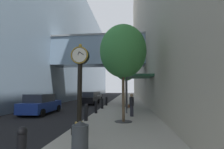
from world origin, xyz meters
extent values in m
plane|color=black|center=(0.00, 27.00, 0.00)|extent=(110.00, 110.00, 0.00)
cube|color=#9E998E|center=(2.56, 30.00, 0.07)|extent=(5.12, 80.00, 0.14)
cube|color=slate|center=(-11.84, 30.00, 12.07)|extent=(9.00, 80.00, 24.14)
cube|color=#758EA8|center=(-1.11, 20.73, 7.23)|extent=(13.06, 3.20, 3.76)
cube|color=gray|center=(-1.11, 20.73, 9.23)|extent=(13.06, 3.40, 0.24)
cube|color=#A89E89|center=(9.62, 30.00, 18.97)|extent=(9.00, 80.00, 37.94)
cube|color=black|center=(0.71, 6.35, 0.32)|extent=(0.55, 0.55, 0.35)
cylinder|color=gold|center=(0.71, 6.35, 0.58)|extent=(0.39, 0.38, 0.18)
cylinder|color=black|center=(0.71, 6.35, 2.01)|extent=(0.22, 0.22, 2.67)
cylinder|color=black|center=(0.71, 6.35, 3.76)|extent=(0.84, 0.28, 0.84)
torus|color=gold|center=(0.71, 6.19, 3.76)|extent=(0.82, 0.05, 0.82)
cylinder|color=silver|center=(0.71, 6.20, 3.76)|extent=(0.69, 0.01, 0.69)
cylinder|color=silver|center=(0.71, 6.50, 3.76)|extent=(0.69, 0.01, 0.69)
sphere|color=gold|center=(0.71, 6.35, 4.26)|extent=(0.16, 0.16, 0.16)
cube|color=black|center=(0.68, 6.19, 3.84)|extent=(0.09, 0.01, 0.17)
cube|color=black|center=(0.82, 6.19, 3.84)|extent=(0.23, 0.01, 0.18)
sphere|color=black|center=(0.24, 2.98, 1.09)|extent=(0.25, 0.25, 0.25)
cylinder|color=black|center=(0.24, 9.32, 0.58)|extent=(0.24, 0.24, 0.88)
sphere|color=black|center=(0.24, 9.32, 1.09)|extent=(0.25, 0.25, 0.25)
cylinder|color=black|center=(0.24, 12.50, 0.58)|extent=(0.24, 0.24, 0.88)
sphere|color=black|center=(0.24, 12.50, 1.09)|extent=(0.25, 0.25, 0.25)
cylinder|color=black|center=(0.24, 15.67, 0.58)|extent=(0.24, 0.24, 0.88)
sphere|color=black|center=(0.24, 15.67, 1.09)|extent=(0.25, 0.25, 0.25)
cylinder|color=black|center=(0.24, 18.84, 0.58)|extent=(0.24, 0.24, 0.88)
sphere|color=black|center=(0.24, 18.84, 1.09)|extent=(0.25, 0.25, 0.25)
cylinder|color=#333335|center=(2.65, 9.27, 0.15)|extent=(1.10, 1.10, 0.02)
cylinder|color=brown|center=(2.65, 9.27, 1.82)|extent=(0.18, 0.18, 3.35)
ellipsoid|color=#387F3D|center=(2.65, 9.27, 4.62)|extent=(2.99, 2.99, 3.44)
cylinder|color=#333335|center=(2.65, 18.02, 0.15)|extent=(1.10, 1.10, 0.02)
cylinder|color=brown|center=(2.65, 18.02, 1.89)|extent=(0.18, 0.18, 3.50)
ellipsoid|color=#387F3D|center=(2.65, 18.02, 4.64)|extent=(2.65, 2.65, 3.04)
cylinder|color=#383D42|center=(1.48, 4.00, 0.60)|extent=(0.52, 0.52, 0.92)
cone|color=#272A2E|center=(1.48, 4.00, 1.11)|extent=(0.53, 0.53, 0.16)
cylinder|color=#23232D|center=(3.20, 11.29, 0.53)|extent=(0.36, 0.36, 0.79)
cylinder|color=black|center=(3.20, 11.29, 1.25)|extent=(0.46, 0.46, 0.64)
sphere|color=#9E7556|center=(3.20, 11.29, 1.69)|extent=(0.24, 0.24, 0.24)
cube|color=brown|center=(3.01, 11.40, 0.89)|extent=(0.20, 0.23, 0.24)
cube|color=#235138|center=(3.92, 14.37, 3.34)|extent=(2.40, 3.60, 0.20)
cylinder|color=#333338|center=(2.80, 12.77, 1.74)|extent=(0.10, 0.10, 3.20)
cylinder|color=#333338|center=(2.80, 15.97, 1.74)|extent=(0.10, 0.10, 3.20)
cube|color=navy|center=(-4.64, 12.52, 0.64)|extent=(1.92, 4.33, 0.84)
cube|color=#282D38|center=(-4.64, 12.30, 1.38)|extent=(1.67, 2.43, 0.69)
cylinder|color=black|center=(-5.59, 13.97, 0.32)|extent=(0.23, 0.64, 0.64)
cylinder|color=black|center=(-3.73, 14.00, 0.32)|extent=(0.23, 0.64, 0.64)
cylinder|color=black|center=(-5.55, 11.04, 0.32)|extent=(0.23, 0.64, 0.64)
cylinder|color=black|center=(-3.69, 11.07, 0.32)|extent=(0.23, 0.64, 0.64)
cube|color=black|center=(-2.41, 21.50, 0.64)|extent=(1.76, 4.48, 0.85)
cube|color=#282D38|center=(-2.41, 21.27, 1.39)|extent=(1.54, 2.51, 0.69)
cylinder|color=black|center=(-3.27, 23.02, 0.32)|extent=(0.22, 0.64, 0.64)
cylinder|color=black|center=(-1.54, 23.01, 0.32)|extent=(0.22, 0.64, 0.64)
cylinder|color=black|center=(-3.29, 19.98, 0.32)|extent=(0.22, 0.64, 0.64)
cylinder|color=black|center=(-1.55, 19.97, 0.32)|extent=(0.22, 0.64, 0.64)
cube|color=slate|center=(-3.40, 29.09, 0.61)|extent=(1.93, 4.55, 0.79)
cube|color=#282D38|center=(-3.40, 28.86, 1.31)|extent=(1.66, 2.56, 0.65)
cylinder|color=black|center=(-4.27, 30.64, 0.32)|extent=(0.24, 0.65, 0.64)
cylinder|color=black|center=(-2.45, 30.59, 0.32)|extent=(0.24, 0.65, 0.64)
cylinder|color=black|center=(-4.35, 27.58, 0.32)|extent=(0.24, 0.65, 0.64)
cylinder|color=black|center=(-2.53, 27.53, 0.32)|extent=(0.24, 0.65, 0.64)
camera|label=1|loc=(3.02, -1.09, 2.20)|focal=26.06mm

